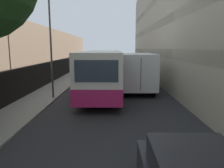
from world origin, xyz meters
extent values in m
plane|color=#232326|center=(0.00, 15.00, 0.00)|extent=(150.00, 150.00, 0.00)
cube|color=gray|center=(-4.78, 15.00, 0.05)|extent=(2.28, 60.00, 0.11)
cube|color=black|center=(-6.46, 15.00, 1.05)|extent=(1.08, 60.00, 2.10)
cube|color=#A89E89|center=(5.44, 15.00, 5.85)|extent=(2.40, 60.00, 11.69)
cube|color=#333D47|center=(4.78, 15.00, 2.92)|extent=(1.08, 60.00, 0.70)
cube|color=#333D47|center=(4.78, 15.00, 5.50)|extent=(1.08, 60.00, 0.70)
cube|color=silver|center=(-0.69, 18.14, 1.77)|extent=(2.60, 11.04, 2.69)
cube|color=#B21E5B|center=(-0.69, 18.14, 0.88)|extent=(2.63, 11.06, 0.90)
cube|color=#2D3847|center=(-0.69, 18.14, 2.17)|extent=(2.64, 10.15, 0.86)
cube|color=#2D3847|center=(-0.69, 12.61, 2.24)|extent=(2.13, 0.04, 1.08)
cylinder|color=black|center=(-1.83, 21.56, 0.50)|extent=(0.24, 1.00, 1.00)
cylinder|color=black|center=(0.45, 21.56, 0.50)|extent=(0.24, 1.00, 1.00)
cylinder|color=black|center=(-1.83, 14.72, 0.50)|extent=(0.24, 1.00, 1.00)
cylinder|color=black|center=(0.45, 14.72, 0.50)|extent=(0.24, 1.00, 1.00)
cube|color=silver|center=(1.91, 22.35, 1.39)|extent=(2.35, 1.99, 1.96)
cube|color=silver|center=(1.91, 18.79, 1.67)|extent=(2.45, 5.13, 2.52)
cube|color=#4C4C4C|center=(1.91, 16.23, 1.67)|extent=(0.05, 0.02, 2.14)
cylinder|color=black|center=(0.80, 22.35, 0.48)|extent=(0.22, 0.96, 0.96)
cylinder|color=black|center=(3.01, 22.35, 0.48)|extent=(0.22, 0.96, 0.96)
cylinder|color=black|center=(0.80, 17.39, 0.48)|extent=(0.22, 0.96, 0.96)
cylinder|color=black|center=(3.01, 17.39, 0.48)|extent=(0.22, 0.96, 0.96)
cube|color=#BCBCC1|center=(-2.01, 28.85, 1.03)|extent=(1.84, 4.33, 1.55)
cube|color=#2D3847|center=(-2.01, 30.69, 1.31)|extent=(1.47, 0.04, 0.54)
cylinder|color=black|center=(-2.83, 30.11, 0.32)|extent=(0.16, 0.64, 0.64)
cylinder|color=black|center=(-1.18, 30.11, 0.32)|extent=(0.16, 0.64, 0.64)
cylinder|color=black|center=(-2.83, 27.60, 0.32)|extent=(0.16, 0.64, 0.64)
cylinder|color=black|center=(-1.18, 27.60, 0.32)|extent=(0.16, 0.64, 0.64)
cylinder|color=#38383D|center=(-3.89, 16.26, 3.61)|extent=(0.12, 0.12, 7.01)
camera|label=1|loc=(0.18, 2.12, 3.34)|focal=35.00mm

